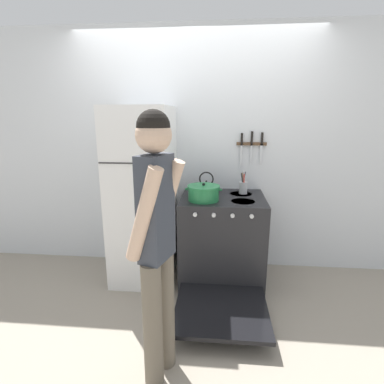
{
  "coord_description": "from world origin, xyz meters",
  "views": [
    {
      "loc": [
        0.26,
        -3.19,
        1.65
      ],
      "look_at": [
        0.01,
        -0.5,
        0.97
      ],
      "focal_mm": 28.0,
      "sensor_mm": 36.0,
      "label": 1
    }
  ],
  "objects_px": {
    "dutch_oven_pot": "(204,193)",
    "tea_kettle": "(206,187)",
    "utensil_jar": "(243,187)",
    "stove_range": "(222,241)",
    "person": "(157,237)",
    "refrigerator": "(143,196)"
  },
  "relations": [
    {
      "from": "dutch_oven_pot",
      "to": "person",
      "type": "bearing_deg",
      "value": -101.14
    },
    {
      "from": "stove_range",
      "to": "tea_kettle",
      "type": "height_order",
      "value": "tea_kettle"
    },
    {
      "from": "tea_kettle",
      "to": "utensil_jar",
      "type": "xyz_separation_m",
      "value": [
        0.37,
        0.01,
        0.01
      ]
    },
    {
      "from": "refrigerator",
      "to": "dutch_oven_pot",
      "type": "height_order",
      "value": "refrigerator"
    },
    {
      "from": "tea_kettle",
      "to": "utensil_jar",
      "type": "distance_m",
      "value": 0.37
    },
    {
      "from": "refrigerator",
      "to": "dutch_oven_pot",
      "type": "bearing_deg",
      "value": -13.3
    },
    {
      "from": "refrigerator",
      "to": "tea_kettle",
      "type": "relative_size",
      "value": 7.19
    },
    {
      "from": "dutch_oven_pot",
      "to": "utensil_jar",
      "type": "height_order",
      "value": "utensil_jar"
    },
    {
      "from": "person",
      "to": "refrigerator",
      "type": "bearing_deg",
      "value": 35.97
    },
    {
      "from": "stove_range",
      "to": "dutch_oven_pot",
      "type": "bearing_deg",
      "value": -150.93
    },
    {
      "from": "dutch_oven_pot",
      "to": "utensil_jar",
      "type": "relative_size",
      "value": 1.48
    },
    {
      "from": "stove_range",
      "to": "utensil_jar",
      "type": "xyz_separation_m",
      "value": [
        0.2,
        0.18,
        0.51
      ]
    },
    {
      "from": "tea_kettle",
      "to": "utensil_jar",
      "type": "bearing_deg",
      "value": 0.91
    },
    {
      "from": "stove_range",
      "to": "tea_kettle",
      "type": "xyz_separation_m",
      "value": [
        -0.17,
        0.18,
        0.51
      ]
    },
    {
      "from": "dutch_oven_pot",
      "to": "tea_kettle",
      "type": "distance_m",
      "value": 0.28
    },
    {
      "from": "tea_kettle",
      "to": "stove_range",
      "type": "bearing_deg",
      "value": -46.28
    },
    {
      "from": "tea_kettle",
      "to": "person",
      "type": "xyz_separation_m",
      "value": [
        -0.23,
        -1.37,
        0.02
      ]
    },
    {
      "from": "tea_kettle",
      "to": "person",
      "type": "height_order",
      "value": "person"
    },
    {
      "from": "dutch_oven_pot",
      "to": "tea_kettle",
      "type": "relative_size",
      "value": 1.41
    },
    {
      "from": "stove_range",
      "to": "dutch_oven_pot",
      "type": "relative_size",
      "value": 4.1
    },
    {
      "from": "person",
      "to": "utensil_jar",
      "type": "bearing_deg",
      "value": -5.7
    },
    {
      "from": "refrigerator",
      "to": "tea_kettle",
      "type": "xyz_separation_m",
      "value": [
        0.63,
        0.13,
        0.07
      ]
    }
  ]
}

